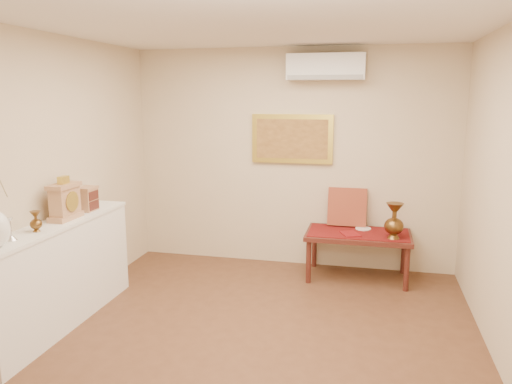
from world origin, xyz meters
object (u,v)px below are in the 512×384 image
(display_ledge, at_px, (58,275))
(wooden_chest, at_px, (87,199))
(brass_urn_tall, at_px, (394,217))
(mantel_clock, at_px, (65,201))
(low_table, at_px, (358,238))

(display_ledge, bearing_deg, wooden_chest, 88.36)
(brass_urn_tall, height_order, mantel_clock, mantel_clock)
(brass_urn_tall, relative_size, wooden_chest, 1.99)
(mantel_clock, distance_m, wooden_chest, 0.37)
(mantel_clock, xyz_separation_m, low_table, (2.66, 1.71, -0.67))
(mantel_clock, bearing_deg, low_table, 32.76)
(brass_urn_tall, bearing_deg, mantel_clock, -153.11)
(low_table, bearing_deg, wooden_chest, -153.21)
(display_ledge, height_order, wooden_chest, wooden_chest)
(wooden_chest, bearing_deg, low_table, 26.79)
(wooden_chest, bearing_deg, brass_urn_tall, 21.11)
(brass_urn_tall, relative_size, display_ledge, 0.24)
(display_ledge, xyz_separation_m, low_table, (2.67, 1.88, -0.01))
(low_table, bearing_deg, display_ledge, -144.90)
(display_ledge, relative_size, wooden_chest, 8.28)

